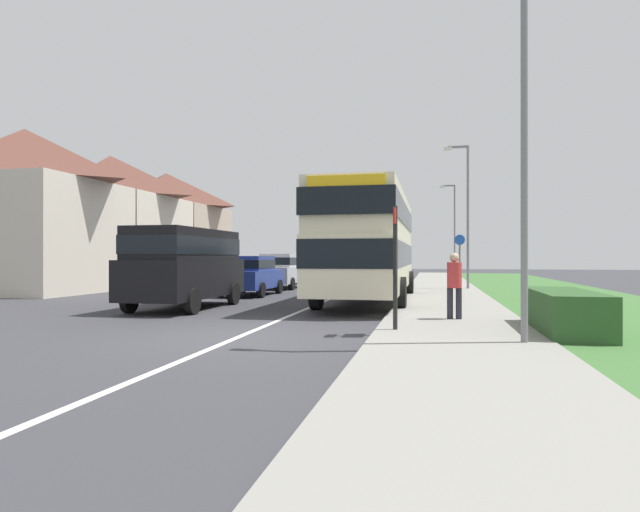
{
  "coord_description": "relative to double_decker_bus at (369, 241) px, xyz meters",
  "views": [
    {
      "loc": [
        3.72,
        -10.08,
        1.58
      ],
      "look_at": [
        0.64,
        4.62,
        1.6
      ],
      "focal_mm": 30.0,
      "sensor_mm": 36.0,
      "label": 1
    }
  ],
  "objects": [
    {
      "name": "ground_plane",
      "position": [
        -1.59,
        -8.41,
        -2.14
      ],
      "size": [
        120.0,
        120.0,
        0.0
      ],
      "primitive_type": "plane",
      "color": "#38383D"
    },
    {
      "name": "lane_marking_centre",
      "position": [
        -1.59,
        -0.41,
        -2.14
      ],
      "size": [
        0.14,
        60.0,
        0.01
      ],
      "primitive_type": "cube",
      "color": "silver",
      "rests_on": "ground_plane"
    },
    {
      "name": "pavement_near_side",
      "position": [
        2.61,
        -2.41,
        -2.08
      ],
      "size": [
        3.2,
        68.0,
        0.12
      ],
      "primitive_type": "cube",
      "color": "gray",
      "rests_on": "ground_plane"
    },
    {
      "name": "grass_verge_seaward",
      "position": [
        6.91,
        -2.41,
        -2.1
      ],
      "size": [
        6.0,
        68.0,
        0.08
      ],
      "primitive_type": "cube",
      "color": "#3D6B33",
      "rests_on": "ground_plane"
    },
    {
      "name": "roadside_hedge",
      "position": [
        4.71,
        -7.07,
        -1.69
      ],
      "size": [
        1.1,
        3.25,
        0.9
      ],
      "primitive_type": "cube",
      "color": "#2D5128",
      "rests_on": "ground_plane"
    },
    {
      "name": "double_decker_bus",
      "position": [
        0.0,
        0.0,
        0.0
      ],
      "size": [
        2.8,
        10.54,
        3.7
      ],
      "color": "beige",
      "rests_on": "ground_plane"
    },
    {
      "name": "parked_van_black",
      "position": [
        -5.22,
        -3.4,
        -0.72
      ],
      "size": [
        2.11,
        4.96,
        2.41
      ],
      "color": "black",
      "rests_on": "ground_plane"
    },
    {
      "name": "parked_car_blue",
      "position": [
        -5.12,
        2.24,
        -1.26
      ],
      "size": [
        1.87,
        3.93,
        1.61
      ],
      "color": "navy",
      "rests_on": "ground_plane"
    },
    {
      "name": "parked_car_silver",
      "position": [
        -5.19,
        7.21,
        -1.21
      ],
      "size": [
        1.87,
        4.47,
        1.71
      ],
      "color": "#B7B7BC",
      "rests_on": "ground_plane"
    },
    {
      "name": "parked_car_white",
      "position": [
        -5.3,
        13.07,
        -1.24
      ],
      "size": [
        1.99,
        4.48,
        1.65
      ],
      "color": "silver",
      "rests_on": "ground_plane"
    },
    {
      "name": "pedestrian_at_stop",
      "position": [
        2.65,
        -5.58,
        -1.17
      ],
      "size": [
        0.34,
        0.34,
        1.67
      ],
      "color": "#23232D",
      "rests_on": "ground_plane"
    },
    {
      "name": "bus_stop_sign",
      "position": [
        1.41,
        -7.68,
        -0.6
      ],
      "size": [
        0.09,
        0.52,
        2.6
      ],
      "color": "black",
      "rests_on": "ground_plane"
    },
    {
      "name": "cycle_route_sign",
      "position": [
        3.29,
        5.01,
        -0.71
      ],
      "size": [
        0.44,
        0.08,
        2.52
      ],
      "color": "slate",
      "rests_on": "ground_plane"
    },
    {
      "name": "street_lamp_near",
      "position": [
        3.57,
        -8.84,
        2.08
      ],
      "size": [
        1.14,
        0.2,
        7.34
      ],
      "color": "slate",
      "rests_on": "ground_plane"
    },
    {
      "name": "street_lamp_mid",
      "position": [
        3.65,
        7.03,
        1.76
      ],
      "size": [
        1.14,
        0.2,
        6.72
      ],
      "color": "slate",
      "rests_on": "ground_plane"
    },
    {
      "name": "street_lamp_far",
      "position": [
        3.67,
        22.19,
        1.85
      ],
      "size": [
        1.14,
        0.2,
        6.9
      ],
      "color": "slate",
      "rests_on": "ground_plane"
    },
    {
      "name": "house_terrace_far_side",
      "position": [
        -15.59,
        8.46,
        1.49
      ],
      "size": [
        7.08,
        19.21,
        7.27
      ],
      "color": "beige",
      "rests_on": "ground_plane"
    }
  ]
}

